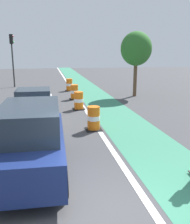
% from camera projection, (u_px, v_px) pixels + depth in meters
% --- Properties ---
extents(ground_plane, '(100.00, 100.00, 0.00)m').
position_uv_depth(ground_plane, '(112.00, 211.00, 5.70)').
color(ground_plane, '#424244').
extents(bike_lane_strip, '(2.50, 80.00, 0.01)m').
position_uv_depth(bike_lane_strip, '(103.00, 103.00, 17.59)').
color(bike_lane_strip, '#387F60').
rests_on(bike_lane_strip, ground).
extents(lane_divider_stripe, '(0.20, 80.00, 0.01)m').
position_uv_depth(lane_divider_stripe, '(81.00, 104.00, 17.33)').
color(lane_divider_stripe, silver).
rests_on(lane_divider_stripe, ground).
extents(parked_suv_nearest, '(2.01, 4.65, 2.04)m').
position_uv_depth(parked_suv_nearest, '(31.00, 140.00, 7.26)').
color(parked_suv_nearest, navy).
rests_on(parked_suv_nearest, ground).
extents(parked_sedan_second, '(1.92, 4.10, 1.70)m').
position_uv_depth(parked_sedan_second, '(34.00, 105.00, 12.82)').
color(parked_sedan_second, silver).
rests_on(parked_sedan_second, ground).
extents(traffic_barrel_front, '(0.73, 0.73, 1.09)m').
position_uv_depth(traffic_barrel_front, '(94.00, 119.00, 11.49)').
color(traffic_barrel_front, orange).
rests_on(traffic_barrel_front, ground).
extents(traffic_barrel_mid, '(0.73, 0.73, 1.09)m').
position_uv_depth(traffic_barrel_mid, '(79.00, 101.00, 15.61)').
color(traffic_barrel_mid, orange).
rests_on(traffic_barrel_mid, ground).
extents(traffic_barrel_back, '(0.73, 0.73, 1.09)m').
position_uv_depth(traffic_barrel_back, '(74.00, 92.00, 18.92)').
color(traffic_barrel_back, orange).
rests_on(traffic_barrel_back, ground).
extents(traffic_barrel_far, '(0.73, 0.73, 1.09)m').
position_uv_depth(traffic_barrel_far, '(69.00, 85.00, 22.96)').
color(traffic_barrel_far, orange).
rests_on(traffic_barrel_far, ground).
extents(traffic_light_corner, '(0.41, 0.32, 5.10)m').
position_uv_depth(traffic_light_corner, '(12.00, 51.00, 24.76)').
color(traffic_light_corner, '#2D2D2D').
rests_on(traffic_light_corner, ground).
extents(street_tree_sidewalk, '(2.40, 2.40, 5.00)m').
position_uv_depth(street_tree_sidewalk, '(136.00, 49.00, 19.54)').
color(street_tree_sidewalk, brown).
rests_on(street_tree_sidewalk, ground).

